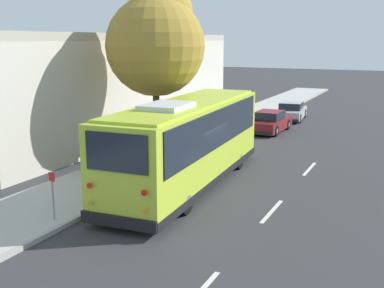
# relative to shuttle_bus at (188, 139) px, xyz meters

# --- Properties ---
(ground_plane) EXTENTS (160.00, 160.00, 0.00)m
(ground_plane) POSITION_rel_shuttle_bus_xyz_m (-0.34, -0.40, -1.87)
(ground_plane) COLOR #333335
(sidewalk_slab) EXTENTS (80.00, 3.47, 0.15)m
(sidewalk_slab) POSITION_rel_shuttle_bus_xyz_m (-0.34, 3.33, -1.79)
(sidewalk_slab) COLOR #B2AFA8
(sidewalk_slab) RESTS_ON ground
(curb_strip) EXTENTS (80.00, 0.14, 0.15)m
(curb_strip) POSITION_rel_shuttle_bus_xyz_m (-0.34, 1.52, -1.79)
(curb_strip) COLOR #9D9A94
(curb_strip) RESTS_ON ground
(shuttle_bus) EXTENTS (11.03, 3.36, 3.49)m
(shuttle_bus) POSITION_rel_shuttle_bus_xyz_m (0.00, 0.00, 0.00)
(shuttle_bus) COLOR #ADC633
(shuttle_bus) RESTS_ON ground
(parked_sedan_maroon) EXTENTS (4.18, 1.87, 1.32)m
(parked_sedan_maroon) POSITION_rel_shuttle_bus_xyz_m (12.37, 0.30, -1.26)
(parked_sedan_maroon) COLOR maroon
(parked_sedan_maroon) RESTS_ON ground
(parked_sedan_silver) EXTENTS (4.29, 2.06, 1.28)m
(parked_sedan_silver) POSITION_rel_shuttle_bus_xyz_m (17.61, 0.26, -1.28)
(parked_sedan_silver) COLOR #A8AAAF
(parked_sedan_silver) RESTS_ON ground
(street_tree) EXTENTS (4.57, 4.57, 8.18)m
(street_tree) POSITION_rel_shuttle_bus_xyz_m (3.21, 3.14, 3.80)
(street_tree) COLOR brown
(street_tree) RESTS_ON sidewalk_slab
(sign_post_near) EXTENTS (0.06, 0.22, 1.53)m
(sign_post_near) POSITION_rel_shuttle_bus_xyz_m (-5.47, 2.00, -0.93)
(sign_post_near) COLOR gray
(sign_post_near) RESTS_ON sidewalk_slab
(sign_post_far) EXTENTS (0.06, 0.06, 1.30)m
(sign_post_far) POSITION_rel_shuttle_bus_xyz_m (-3.31, 2.00, -1.07)
(sign_post_far) COLOR gray
(sign_post_far) RESTS_ON sidewalk_slab
(building_backdrop) EXTENTS (23.01, 7.93, 5.98)m
(building_backdrop) POSITION_rel_shuttle_bus_xyz_m (7.91, 10.22, 0.93)
(building_backdrop) COLOR beige
(building_backdrop) RESTS_ON ground
(lane_stripe_mid) EXTENTS (2.40, 0.14, 0.01)m
(lane_stripe_mid) POSITION_rel_shuttle_bus_xyz_m (-1.44, -3.83, -1.87)
(lane_stripe_mid) COLOR silver
(lane_stripe_mid) RESTS_ON ground
(lane_stripe_ahead) EXTENTS (2.40, 0.14, 0.01)m
(lane_stripe_ahead) POSITION_rel_shuttle_bus_xyz_m (4.56, -3.83, -1.87)
(lane_stripe_ahead) COLOR silver
(lane_stripe_ahead) RESTS_ON ground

